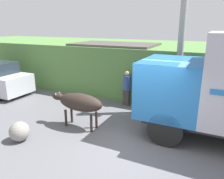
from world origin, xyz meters
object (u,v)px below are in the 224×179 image
at_px(brown_cow, 79,102).
at_px(utility_pole, 182,35).
at_px(roadside_rock, 19,131).
at_px(pedestrian_on_hill, 127,87).

relative_size(brown_cow, utility_pole, 0.34).
bearing_deg(roadside_rock, brown_cow, 55.07).
bearing_deg(pedestrian_on_hill, roadside_rock, 76.20).
relative_size(utility_pole, roadside_rock, 9.73).
bearing_deg(pedestrian_on_hill, utility_pole, -167.32).
distance_m(brown_cow, roadside_rock, 2.14).
xyz_separation_m(brown_cow, roadside_rock, (-1.18, -1.68, -0.62)).
distance_m(utility_pole, roadside_rock, 6.80).
relative_size(pedestrian_on_hill, utility_pole, 0.26).
relative_size(pedestrian_on_hill, roadside_rock, 2.52).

